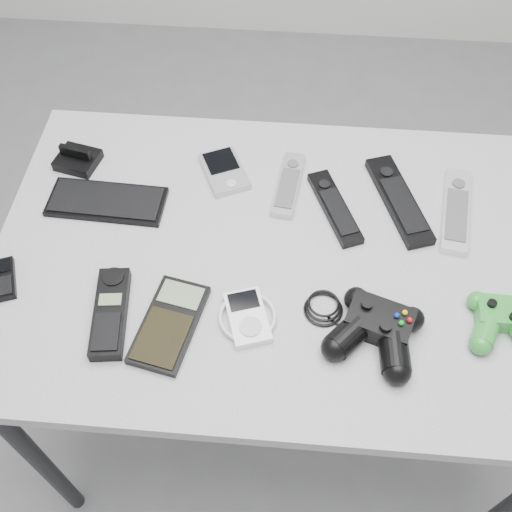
# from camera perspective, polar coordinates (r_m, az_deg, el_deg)

# --- Properties ---
(floor) EXTENTS (3.50, 3.50, 0.00)m
(floor) POSITION_cam_1_polar(r_m,az_deg,el_deg) (1.83, 0.08, -11.23)
(floor) COLOR slate
(floor) RESTS_ON ground
(desk) EXTENTS (1.12, 0.72, 0.75)m
(desk) POSITION_cam_1_polar(r_m,az_deg,el_deg) (1.19, 3.04, -1.56)
(desk) COLOR gray
(desk) RESTS_ON floor
(pda_keyboard) EXTENTS (0.24, 0.11, 0.01)m
(pda_keyboard) POSITION_cam_1_polar(r_m,az_deg,el_deg) (1.24, -14.03, 5.09)
(pda_keyboard) COLOR black
(pda_keyboard) RESTS_ON desk
(dock_bracket) EXTENTS (0.10, 0.09, 0.04)m
(dock_bracket) POSITION_cam_1_polar(r_m,az_deg,el_deg) (1.32, -16.73, 9.10)
(dock_bracket) COLOR black
(dock_bracket) RESTS_ON desk
(pda) EXTENTS (0.12, 0.14, 0.02)m
(pda) POSITION_cam_1_polar(r_m,az_deg,el_deg) (1.26, -3.02, 8.11)
(pda) COLOR #B2B2B9
(pda) RESTS_ON desk
(remote_silver_a) EXTENTS (0.06, 0.18, 0.02)m
(remote_silver_a) POSITION_cam_1_polar(r_m,az_deg,el_deg) (1.23, 3.12, 6.85)
(remote_silver_a) COLOR #B2B2B9
(remote_silver_a) RESTS_ON desk
(remote_black_a) EXTENTS (0.11, 0.19, 0.02)m
(remote_black_a) POSITION_cam_1_polar(r_m,az_deg,el_deg) (1.20, 7.51, 4.64)
(remote_black_a) COLOR black
(remote_black_a) RESTS_ON desk
(remote_black_b) EXTENTS (0.13, 0.24, 0.02)m
(remote_black_b) POSITION_cam_1_polar(r_m,az_deg,el_deg) (1.23, 13.45, 5.24)
(remote_black_b) COLOR black
(remote_black_b) RESTS_ON desk
(remote_silver_b) EXTENTS (0.08, 0.22, 0.02)m
(remote_silver_b) POSITION_cam_1_polar(r_m,az_deg,el_deg) (1.25, 18.52, 4.19)
(remote_silver_b) COLOR silver
(remote_silver_b) RESTS_ON desk
(mobile_phone) EXTENTS (0.07, 0.10, 0.02)m
(mobile_phone) POSITION_cam_1_polar(r_m,az_deg,el_deg) (1.18, -22.94, -2.03)
(mobile_phone) COLOR black
(mobile_phone) RESTS_ON desk
(cordless_handset) EXTENTS (0.07, 0.18, 0.03)m
(cordless_handset) POSITION_cam_1_polar(r_m,az_deg,el_deg) (1.07, -13.71, -5.26)
(cordless_handset) COLOR black
(cordless_handset) RESTS_ON desk
(calculator) EXTENTS (0.12, 0.19, 0.02)m
(calculator) POSITION_cam_1_polar(r_m,az_deg,el_deg) (1.05, -8.25, -6.40)
(calculator) COLOR black
(calculator) RESTS_ON desk
(mp3_player) EXTENTS (0.13, 0.13, 0.02)m
(mp3_player) POSITION_cam_1_polar(r_m,az_deg,el_deg) (1.04, -0.83, -5.82)
(mp3_player) COLOR white
(mp3_player) RESTS_ON desk
(controller_black) EXTENTS (0.30, 0.24, 0.05)m
(controller_black) POSITION_cam_1_polar(r_m,az_deg,el_deg) (1.04, 11.44, -6.74)
(controller_black) COLOR black
(controller_black) RESTS_ON desk
(controller_green) EXTENTS (0.13, 0.13, 0.04)m
(controller_green) POSITION_cam_1_polar(r_m,az_deg,el_deg) (1.11, 22.55, -5.61)
(controller_green) COLOR #24842B
(controller_green) RESTS_ON desk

